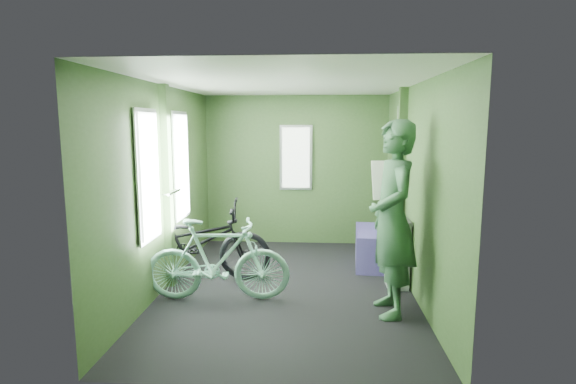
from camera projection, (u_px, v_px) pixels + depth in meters
The scene contains 6 objects.
room at pixel (284, 163), 4.99m from camera, with size 4.00×4.02×2.31m.
bicycle_black at pixel (196, 281), 5.40m from camera, with size 0.63×1.81×0.95m, color black.
bicycle_mint at pixel (218, 301), 4.76m from camera, with size 0.43×1.52×0.91m, color #95DEC7.
passenger at pixel (392, 219), 4.34m from camera, with size 0.53×0.76×1.91m.
waste_box at pixel (397, 253), 5.16m from camera, with size 0.23×0.32×0.79m, color slate.
bench_seat at pixel (378, 243), 5.98m from camera, with size 0.60×0.98×1.00m.
Camera 1 is at (0.33, -4.93, 1.87)m, focal length 28.00 mm.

